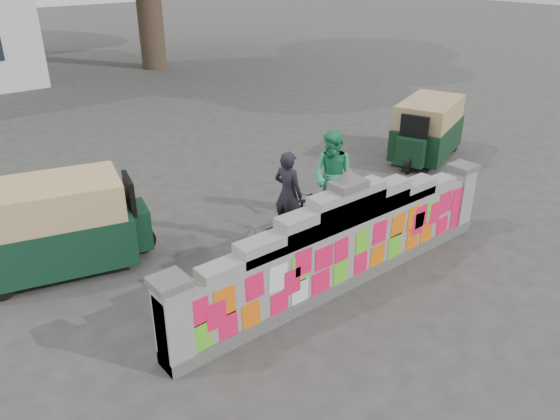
{
  "coord_description": "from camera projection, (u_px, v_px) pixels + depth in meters",
  "views": [
    {
      "loc": [
        -5.46,
        -5.12,
        4.89
      ],
      "look_at": [
        -0.49,
        1.0,
        1.1
      ],
      "focal_mm": 35.0,
      "sensor_mm": 36.0,
      "label": 1
    }
  ],
  "objects": [
    {
      "name": "ground",
      "position": [
        343.0,
        284.0,
        8.8
      ],
      "size": [
        100.0,
        100.0,
        0.0
      ],
      "primitive_type": "plane",
      "color": "#383533",
      "rests_on": "ground"
    },
    {
      "name": "parapet_wall",
      "position": [
        345.0,
        243.0,
        8.47
      ],
      "size": [
        6.48,
        0.44,
        2.01
      ],
      "color": "#4C4C49",
      "rests_on": "ground"
    },
    {
      "name": "cyclist_bike",
      "position": [
        288.0,
        223.0,
        9.76
      ],
      "size": [
        1.84,
        1.03,
        0.92
      ],
      "primitive_type": "imported",
      "rotation": [
        0.0,
        0.0,
        1.82
      ],
      "color": "black",
      "rests_on": "ground"
    },
    {
      "name": "cyclist_rider",
      "position": [
        288.0,
        207.0,
        9.62
      ],
      "size": [
        0.5,
        0.64,
        1.55
      ],
      "primitive_type": "imported",
      "rotation": [
        0.0,
        0.0,
        1.82
      ],
      "color": "black",
      "rests_on": "ground"
    },
    {
      "name": "pedestrian",
      "position": [
        334.0,
        177.0,
        10.55
      ],
      "size": [
        0.93,
        1.05,
        1.8
      ],
      "primitive_type": "imported",
      "rotation": [
        0.0,
        0.0,
        -1.25
      ],
      "color": "#2B9D68",
      "rests_on": "ground"
    },
    {
      "name": "rickshaw_left",
      "position": [
        58.0,
        225.0,
        8.88
      ],
      "size": [
        2.92,
        1.89,
        1.57
      ],
      "rotation": [
        0.0,
        0.0,
        -0.26
      ],
      "color": "#113320",
      "rests_on": "ground"
    },
    {
      "name": "rickshaw_right",
      "position": [
        427.0,
        129.0,
        13.78
      ],
      "size": [
        2.77,
        1.98,
        1.49
      ],
      "rotation": [
        0.0,
        0.0,
        3.5
      ],
      "color": "black",
      "rests_on": "ground"
    }
  ]
}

